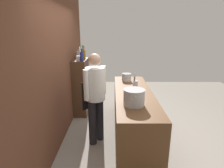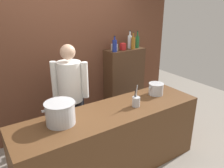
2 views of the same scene
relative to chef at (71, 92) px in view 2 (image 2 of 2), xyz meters
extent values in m
plane|color=gray|center=(0.24, -0.71, -0.96)|extent=(8.00, 8.00, 0.00)
cube|color=brown|center=(0.24, 0.69, 0.54)|extent=(4.40, 0.10, 3.00)
cube|color=brown|center=(0.24, -0.71, -0.51)|extent=(2.49, 0.70, 0.90)
cube|color=#472D1C|center=(1.33, 0.48, -0.28)|extent=(0.76, 0.32, 1.36)
cylinder|color=black|center=(0.08, -0.06, -0.54)|extent=(0.14, 0.14, 0.84)
cylinder|color=black|center=(-0.08, 0.06, -0.54)|extent=(0.14, 0.14, 0.84)
cylinder|color=white|center=(0.00, 0.00, 0.17)|extent=(0.34, 0.34, 0.58)
cube|color=black|center=(0.11, 0.14, -0.07)|extent=(0.25, 0.20, 0.52)
cylinder|color=white|center=(0.17, -0.14, 0.19)|extent=(0.09, 0.09, 0.52)
cylinder|color=white|center=(-0.18, 0.13, 0.19)|extent=(0.09, 0.09, 0.52)
sphere|color=tan|center=(0.00, 0.00, 0.59)|extent=(0.21, 0.21, 0.21)
cylinder|color=#B7BABF|center=(-0.40, -0.64, 0.06)|extent=(0.33, 0.33, 0.25)
cylinder|color=#B7BABF|center=(-0.40, -0.64, 0.19)|extent=(0.34, 0.34, 0.01)
cube|color=#B7BABF|center=(-0.59, -0.64, 0.14)|extent=(0.04, 0.02, 0.02)
cube|color=#B7BABF|center=(-0.22, -0.64, 0.14)|extent=(0.04, 0.02, 0.02)
cylinder|color=#B7BABF|center=(1.08, -0.63, 0.02)|extent=(0.21, 0.21, 0.16)
cylinder|color=#B7BABF|center=(1.08, -0.63, 0.10)|extent=(0.22, 0.22, 0.01)
cube|color=#B7BABF|center=(0.96, -0.63, 0.07)|extent=(0.04, 0.02, 0.02)
cube|color=#B7BABF|center=(1.21, -0.63, 0.07)|extent=(0.04, 0.02, 0.02)
cylinder|color=#B7BABF|center=(0.58, -0.78, 0.00)|extent=(0.10, 0.10, 0.13)
cylinder|color=#262626|center=(0.59, -0.75, 0.05)|extent=(0.05, 0.02, 0.19)
cylinder|color=#262626|center=(0.58, -0.75, 0.05)|extent=(0.04, 0.02, 0.20)
cylinder|color=#B7BABF|center=(0.59, -0.77, 0.09)|extent=(0.03, 0.02, 0.28)
cylinder|color=silver|center=(1.45, 0.50, 0.51)|extent=(0.08, 0.08, 0.23)
cylinder|color=silver|center=(1.45, 0.50, 0.67)|extent=(0.03, 0.03, 0.08)
cylinder|color=black|center=(1.45, 0.50, 0.72)|extent=(0.03, 0.03, 0.01)
cylinder|color=navy|center=(1.03, 0.38, 0.50)|extent=(0.08, 0.08, 0.21)
cylinder|color=navy|center=(1.03, 0.38, 0.63)|extent=(0.03, 0.03, 0.06)
cylinder|color=black|center=(1.03, 0.38, 0.67)|extent=(0.03, 0.03, 0.01)
cylinder|color=#1E592D|center=(1.60, 0.45, 0.50)|extent=(0.07, 0.07, 0.22)
cylinder|color=#1E592D|center=(1.60, 0.45, 0.65)|extent=(0.02, 0.02, 0.09)
cylinder|color=black|center=(1.60, 0.45, 0.70)|extent=(0.03, 0.03, 0.01)
cylinder|color=#8C5919|center=(1.45, 0.40, 0.50)|extent=(0.07, 0.07, 0.21)
cylinder|color=#8C5919|center=(1.45, 0.40, 0.65)|extent=(0.03, 0.03, 0.09)
cylinder|color=black|center=(1.45, 0.40, 0.70)|extent=(0.03, 0.03, 0.01)
cylinder|color=silver|center=(1.59, 0.57, 0.40)|extent=(0.06, 0.06, 0.01)
cylinder|color=silver|center=(1.59, 0.57, 0.44)|extent=(0.01, 0.01, 0.07)
cone|color=silver|center=(1.59, 0.57, 0.52)|extent=(0.07, 0.07, 0.09)
cube|color=red|center=(1.25, 0.43, 0.46)|extent=(0.08, 0.08, 0.12)
cube|color=#B2B2B7|center=(1.08, 0.47, 0.45)|extent=(0.09, 0.09, 0.12)
camera|label=1|loc=(-3.11, -0.31, 1.06)|focal=29.81mm
camera|label=2|loc=(-1.16, -2.81, 1.25)|focal=35.84mm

